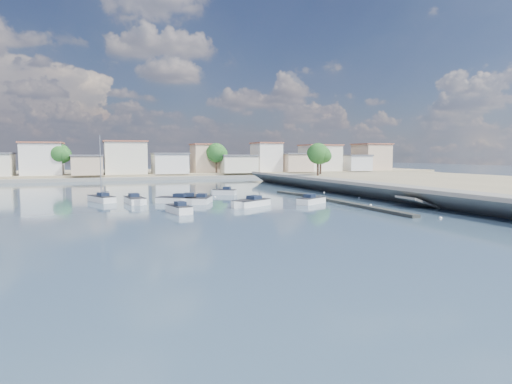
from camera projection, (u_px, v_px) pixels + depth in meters
ground at (224, 188)px, 79.52m from camera, size 400.00×400.00×0.00m
seawall_walkway at (402, 192)px, 60.82m from camera, size 5.00×90.00×1.80m
seawall_embankment at (512, 188)px, 68.45m from camera, size 49.65×90.00×2.90m
breakwater at (333, 201)px, 56.50m from camera, size 2.00×31.02×0.35m
far_shore_land at (174, 173)px, 127.90m from camera, size 160.00×40.00×1.40m
far_shore_quay at (189, 178)px, 108.37m from camera, size 160.00×2.50×0.80m
far_town at (223, 159)px, 117.27m from camera, size 113.01×12.80×8.35m
shore_trees at (224, 155)px, 108.11m from camera, size 74.56×38.32×7.92m
motorboat_a at (178, 209)px, 46.08m from camera, size 2.34×4.58×1.48m
motorboat_b at (203, 200)px, 55.42m from camera, size 3.61×5.06×1.48m
motorboat_c at (175, 200)px, 55.07m from camera, size 5.21×4.60×1.48m
motorboat_d at (250, 203)px, 51.58m from camera, size 5.46×4.34×1.48m
motorboat_e at (190, 199)px, 56.39m from camera, size 3.08×5.71×1.48m
motorboat_f at (223, 192)px, 66.71m from camera, size 3.79×3.18×1.48m
motorboat_g at (135, 201)px, 54.59m from camera, size 2.50×5.59×1.48m
motorboat_h at (312, 201)px, 54.62m from camera, size 4.68×3.75×1.48m
sailboat at (101, 199)px, 56.72m from camera, size 3.62×5.68×9.00m
mooring_buoys at (328, 201)px, 57.19m from camera, size 19.31×29.30×0.31m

